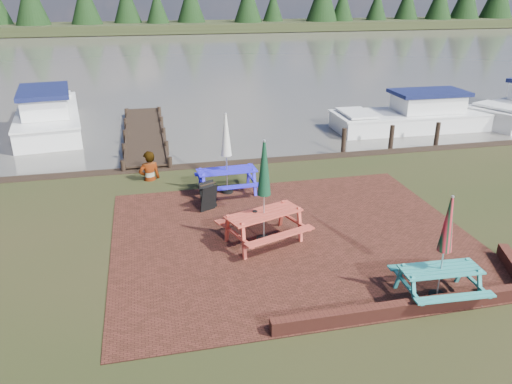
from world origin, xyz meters
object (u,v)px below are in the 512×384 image
Objects in this scene: picnic_table_teal at (442,264)px; chalkboard at (208,197)px; picnic_table_red at (264,208)px; boat_jetty at (48,116)px; picnic_table_blue at (227,166)px; person at (148,152)px; boat_near at (413,117)px; jetty at (145,134)px.

picnic_table_teal is 2.82× the size of chalkboard.
boat_jetty is at bearing 98.57° from picnic_table_red.
person is at bearing 141.88° from picnic_table_blue.
picnic_table_teal is 0.32× the size of boat_near.
jetty is at bearing -39.58° from boat_jetty.
picnic_table_red is (-2.91, 3.14, 0.13)m from picnic_table_teal.
person reaches higher than jetty.
boat_jetty is (-6.60, 9.63, -0.41)m from picnic_table_blue.
chalkboard is 0.41× the size of person.
picnic_table_red is at bearing 136.41° from boat_near.
boat_near is at bearing 66.12° from picnic_table_teal.
picnic_table_blue reaches higher than jetty.
person is at bearing 93.18° from chalkboard.
picnic_table_blue is 0.27× the size of jetty.
picnic_table_red is 0.33× the size of boat_jetty.
picnic_table_blue is at bearing 129.77° from person.
jetty is at bearing 106.30° from picnic_table_blue.
picnic_table_blue reaches higher than picnic_table_teal.
picnic_table_teal is 0.28× the size of boat_jetty.
boat_near is (16.30, -3.46, -0.09)m from boat_jetty.
picnic_table_teal is 14.62m from jetty.
picnic_table_teal is 1.15× the size of person.
picnic_table_red is at bearing 103.30° from person.
jetty is 4.64× the size of person.
picnic_table_blue is 7.41m from jetty.
chalkboard is (-0.74, -1.15, -0.46)m from picnic_table_blue.
boat_jetty is 4.05× the size of person.
picnic_table_red is at bearing -89.99° from chalkboard.
picnic_table_blue is 0.35× the size of boat_near.
picnic_table_red is 10.72m from jetty.
jetty is at bearing 85.23° from picnic_table_red.
boat_jetty is at bearing 92.38° from chalkboard.
chalkboard is at bearing 125.90° from boat_near.
picnic_table_teal is at bearing -66.00° from boat_jetty.
person is at bearing 98.39° from picnic_table_red.
picnic_table_red is 1.05× the size of picnic_table_blue.
picnic_table_teal is at bearing -65.93° from picnic_table_blue.
boat_jetty is 16.66m from boat_near.
jetty is at bearing 87.05° from boat_near.
picnic_table_blue is 2.84m from person.
person is (-1.57, 2.80, 0.57)m from chalkboard.
picnic_table_red is 3.28× the size of chalkboard.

